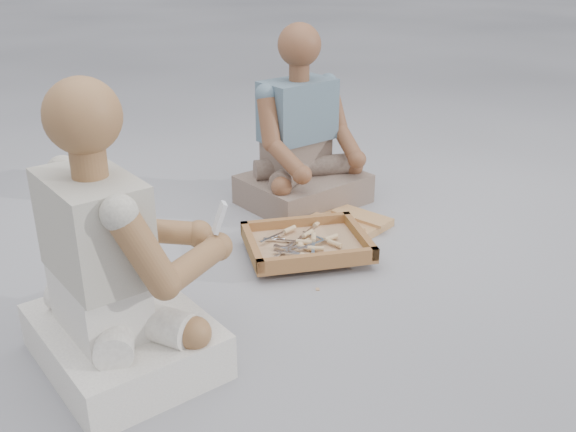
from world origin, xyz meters
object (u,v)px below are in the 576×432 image
companion (302,146)px  carved_panel (326,230)px  tool_tray (307,244)px  craftsman (115,275)px

companion → carved_panel: bearing=65.7°
tool_tray → companion: bearing=62.9°
tool_tray → craftsman: 1.04m
tool_tray → craftsman: (-0.92, -0.39, 0.26)m
tool_tray → companion: (0.30, 0.58, 0.25)m
carved_panel → companion: 0.52m
carved_panel → craftsman: (-1.12, -0.55, 0.31)m
carved_panel → tool_tray: 0.26m
tool_tray → companion: size_ratio=0.66×
carved_panel → companion: size_ratio=0.63×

